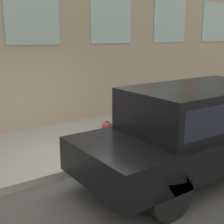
# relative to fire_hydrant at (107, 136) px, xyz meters

# --- Properties ---
(ground_plane) EXTENTS (80.00, 80.00, 0.00)m
(ground_plane) POSITION_rel_fire_hydrant_xyz_m (-0.47, 0.56, -0.51)
(ground_plane) COLOR #514F4C
(sidewalk) EXTENTS (3.16, 60.00, 0.16)m
(sidewalk) POSITION_rel_fire_hydrant_xyz_m (1.11, 0.56, -0.43)
(sidewalk) COLOR #9E9B93
(sidewalk) RESTS_ON ground_plane
(fire_hydrant) EXTENTS (0.33, 0.45, 0.68)m
(fire_hydrant) POSITION_rel_fire_hydrant_xyz_m (0.00, 0.00, 0.00)
(fire_hydrant) COLOR red
(fire_hydrant) RESTS_ON sidewalk
(person) EXTENTS (0.33, 0.22, 1.36)m
(person) POSITION_rel_fire_hydrant_xyz_m (0.37, -0.53, 0.47)
(person) COLOR #726651
(person) RESTS_ON sidewalk
(parked_truck_black_near) EXTENTS (1.91, 4.89, 1.80)m
(parked_truck_black_near) POSITION_rel_fire_hydrant_xyz_m (-1.79, -0.92, 0.54)
(parked_truck_black_near) COLOR black
(parked_truck_black_near) RESTS_ON ground_plane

